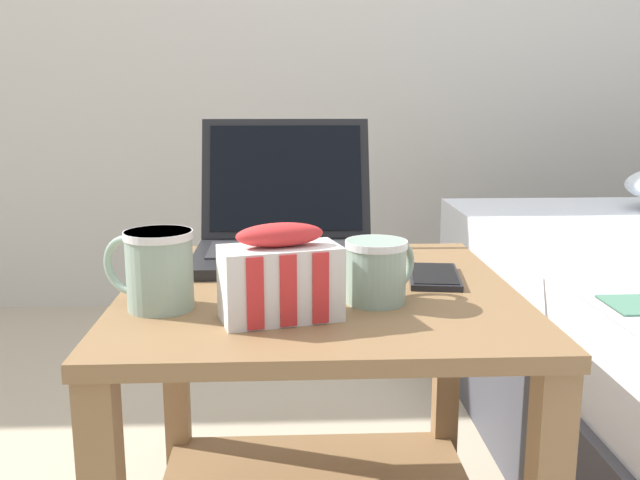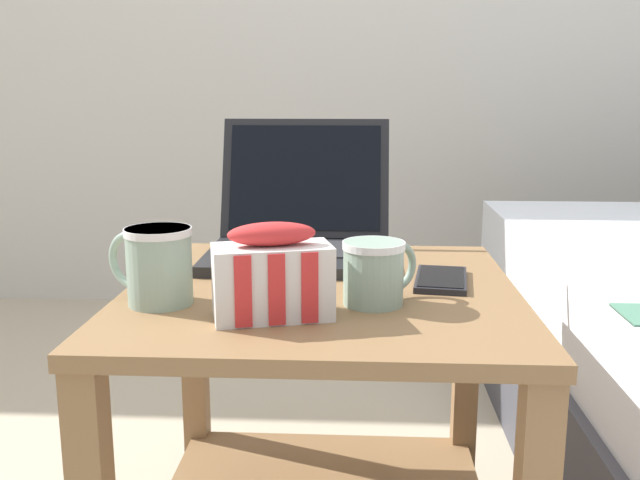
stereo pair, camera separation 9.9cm
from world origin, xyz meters
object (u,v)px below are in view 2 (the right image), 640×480
object	(u,v)px
laptop	(301,229)
snack_bag	(272,276)
mug_front_left	(375,269)
mug_front_right	(157,262)
cell_phone	(441,279)

from	to	relation	value
laptop	snack_bag	size ratio (longest dim) A/B	1.92
mug_front_left	mug_front_right	distance (m)	0.29
mug_front_right	snack_bag	xyz separation A→B (m)	(0.16, -0.05, -0.00)
mug_front_right	snack_bag	size ratio (longest dim) A/B	0.79
snack_bag	cell_phone	size ratio (longest dim) A/B	1.08
mug_front_left	cell_phone	size ratio (longest dim) A/B	0.70
mug_front_left	snack_bag	size ratio (longest dim) A/B	0.65
laptop	cell_phone	distance (m)	0.28
mug_front_left	cell_phone	bearing A→B (deg)	48.31
laptop	mug_front_left	world-z (taller)	laptop
laptop	cell_phone	bearing A→B (deg)	-36.58
mug_front_left	mug_front_right	world-z (taller)	mug_front_right
mug_front_right	cell_phone	world-z (taller)	mug_front_right
laptop	mug_front_left	xyz separation A→B (m)	(0.12, -0.28, 0.00)
mug_front_left	snack_bag	bearing A→B (deg)	-152.60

